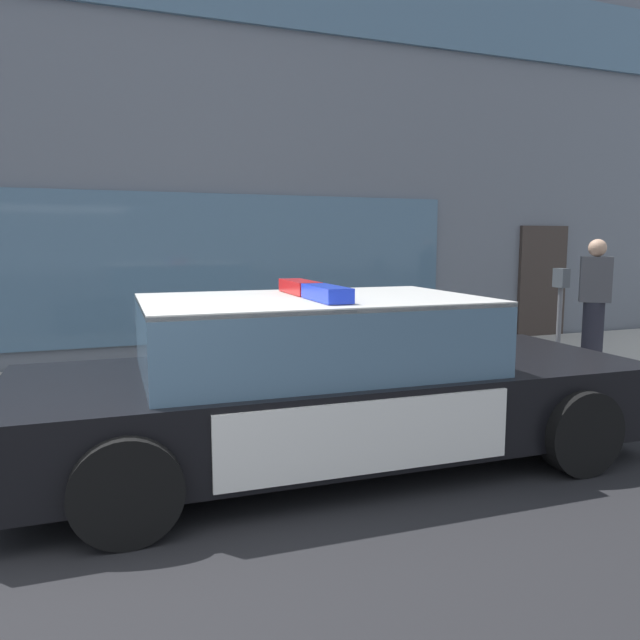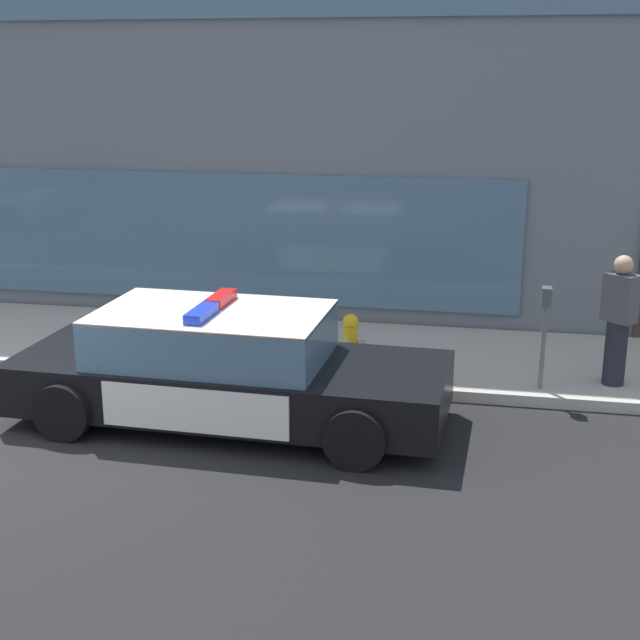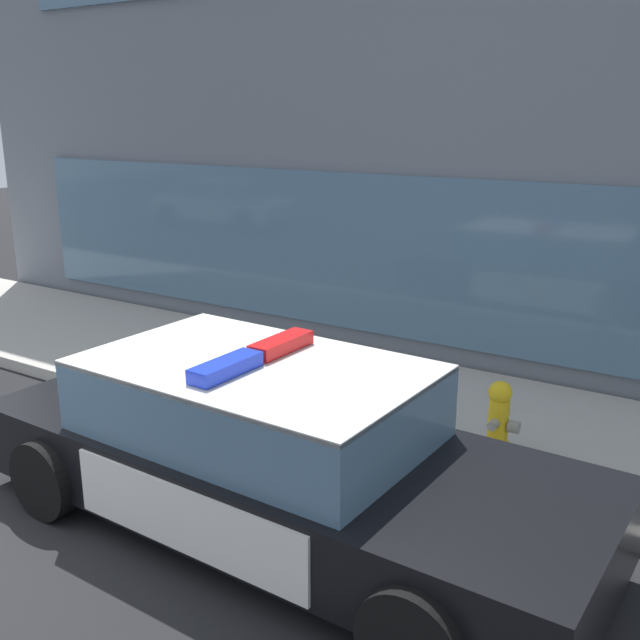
{
  "view_description": "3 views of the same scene",
  "coord_description": "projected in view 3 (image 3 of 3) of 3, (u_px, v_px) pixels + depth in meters",
  "views": [
    {
      "loc": [
        0.45,
        -3.27,
        1.83
      ],
      "look_at": [
        2.62,
        2.4,
        1.04
      ],
      "focal_mm": 33.93,
      "sensor_mm": 36.0,
      "label": 1
    },
    {
      "loc": [
        5.33,
        -8.32,
        4.15
      ],
      "look_at": [
        3.16,
        2.6,
        0.95
      ],
      "focal_mm": 49.87,
      "sensor_mm": 36.0,
      "label": 2
    },
    {
      "loc": [
        5.46,
        -3.0,
        3.27
      ],
      "look_at": [
        1.67,
        2.93,
        1.26
      ],
      "focal_mm": 41.15,
      "sensor_mm": 36.0,
      "label": 3
    }
  ],
  "objects": [
    {
      "name": "storefront_building",
      "position": [
        595.0,
        81.0,
        12.03
      ],
      "size": [
        18.43,
        9.48,
        7.48
      ],
      "color": "slate",
      "rests_on": "ground"
    },
    {
      "name": "fire_hydrant",
      "position": [
        499.0,
        419.0,
        6.83
      ],
      "size": [
        0.34,
        0.39,
        0.73
      ],
      "color": "gold",
      "rests_on": "sidewalk"
    },
    {
      "name": "police_cruiser",
      "position": [
        271.0,
        449.0,
        5.83
      ],
      "size": [
        5.21,
        2.22,
        1.49
      ],
      "rotation": [
        0.0,
        0.0,
        -0.03
      ],
      "color": "black",
      "rests_on": "ground"
    },
    {
      "name": "sidewalk",
      "position": [
        250.0,
        373.0,
        9.29
      ],
      "size": [
        48.0,
        2.91,
        0.15
      ],
      "primitive_type": "cube",
      "color": "#B2ADA3",
      "rests_on": "ground"
    }
  ]
}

